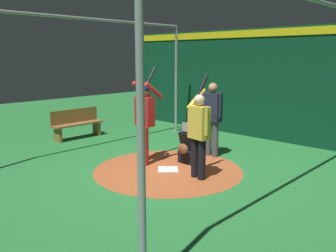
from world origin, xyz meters
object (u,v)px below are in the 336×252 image
at_px(bench, 77,123).
at_px(baseball_0, 165,155).
at_px(home_plate, 168,169).
at_px(umpire, 212,115).
at_px(catcher, 189,147).
at_px(visitor, 199,130).
at_px(batter, 145,115).

bearing_deg(bench, baseball_0, 96.32).
bearing_deg(baseball_0, bench, -83.68).
xyz_separation_m(home_plate, bench, (-0.33, -4.00, 0.43)).
bearing_deg(umpire, catcher, -2.98).
relative_size(home_plate, bench, 0.27).
distance_m(visitor, baseball_0, 1.90).
relative_size(batter, bench, 1.39).
distance_m(home_plate, batter, 1.31).
bearing_deg(batter, umpire, 152.78).
bearing_deg(catcher, umpire, 177.02).
relative_size(batter, catcher, 2.27).
distance_m(batter, baseball_0, 1.25).
relative_size(visitor, baseball_0, 27.43).
xyz_separation_m(home_plate, umpire, (-1.50, 0.02, 0.98)).
relative_size(home_plate, umpire, 0.24).
height_order(home_plate, visitor, visitor).
distance_m(catcher, baseball_0, 0.81).
xyz_separation_m(home_plate, baseball_0, (-0.69, -0.76, 0.03)).
distance_m(home_plate, visitor, 1.23).
bearing_deg(bench, catcher, 95.39).
height_order(visitor, bench, visitor).
bearing_deg(umpire, batter, -27.22).
bearing_deg(baseball_0, home_plate, 47.58).
bearing_deg(umpire, baseball_0, -43.97).
xyz_separation_m(umpire, bench, (1.17, -4.02, -0.56)).
relative_size(visitor, bench, 1.32).
bearing_deg(bench, umpire, 106.19).
xyz_separation_m(batter, baseball_0, (-0.66, -0.02, -1.06)).
relative_size(bench, baseball_0, 20.80).
xyz_separation_m(bench, baseball_0, (-0.36, 3.24, -0.39)).
distance_m(home_plate, catcher, 0.79).
bearing_deg(visitor, catcher, -120.01).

